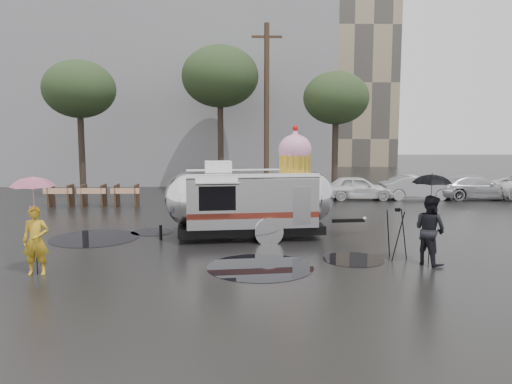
{
  "coord_description": "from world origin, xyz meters",
  "views": [
    {
      "loc": [
        1.42,
        -12.72,
        3.42
      ],
      "look_at": [
        1.73,
        3.2,
        1.47
      ],
      "focal_mm": 35.0,
      "sensor_mm": 36.0,
      "label": 1
    }
  ],
  "objects_px": {
    "tripod": "(397,229)",
    "person_right": "(430,230)",
    "airstream_trailer": "(252,198)",
    "person_left": "(36,241)"
  },
  "relations": [
    {
      "from": "tripod",
      "to": "airstream_trailer",
      "type": "bearing_deg",
      "value": 120.98
    },
    {
      "from": "person_left",
      "to": "person_right",
      "type": "relative_size",
      "value": 0.92
    },
    {
      "from": "person_right",
      "to": "tripod",
      "type": "relative_size",
      "value": 1.28
    },
    {
      "from": "airstream_trailer",
      "to": "person_right",
      "type": "bearing_deg",
      "value": -43.75
    },
    {
      "from": "airstream_trailer",
      "to": "tripod",
      "type": "distance_m",
      "value": 4.83
    },
    {
      "from": "person_left",
      "to": "tripod",
      "type": "relative_size",
      "value": 1.18
    },
    {
      "from": "tripod",
      "to": "person_right",
      "type": "bearing_deg",
      "value": -59.61
    },
    {
      "from": "person_right",
      "to": "person_left",
      "type": "bearing_deg",
      "value": 63.82
    },
    {
      "from": "airstream_trailer",
      "to": "person_left",
      "type": "bearing_deg",
      "value": -147.83
    },
    {
      "from": "person_right",
      "to": "tripod",
      "type": "bearing_deg",
      "value": 21.7
    }
  ]
}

